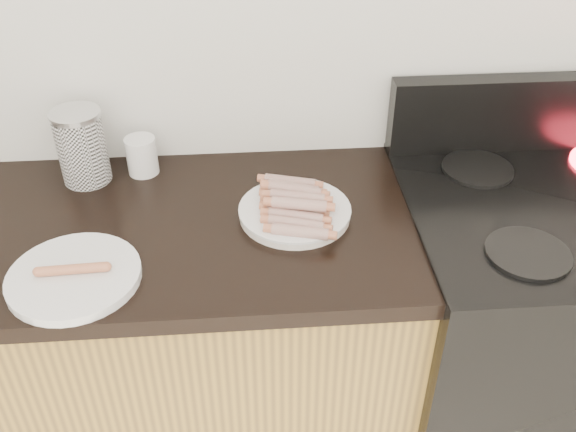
{
  "coord_description": "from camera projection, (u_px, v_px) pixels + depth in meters",
  "views": [
    {
      "loc": [
        0.02,
        0.5,
        1.78
      ],
      "look_at": [
        0.11,
        1.62,
        0.96
      ],
      "focal_mm": 40.0,
      "sensor_mm": 36.0,
      "label": 1
    }
  ],
  "objects": [
    {
      "name": "hotdog_pile",
      "position": [
        295.0,
        203.0,
        1.47
      ],
      "size": [
        0.13,
        0.26,
        0.05
      ],
      "rotation": [
        0.0,
        0.0,
        -0.31
      ],
      "color": "brown",
      "rests_on": "main_plate"
    },
    {
      "name": "side_plate",
      "position": [
        74.0,
        277.0,
        1.31
      ],
      "size": [
        0.35,
        0.35,
        0.02
      ],
      "primitive_type": "cylinder",
      "rotation": [
        0.0,
        0.0,
        0.35
      ],
      "color": "white",
      "rests_on": "counter_slab"
    },
    {
      "name": "stove",
      "position": [
        528.0,
        340.0,
        1.78
      ],
      "size": [
        0.76,
        0.65,
        0.91
      ],
      "color": "black",
      "rests_on": "floor"
    },
    {
      "name": "burner_near_left",
      "position": [
        528.0,
        253.0,
        1.36
      ],
      "size": [
        0.18,
        0.18,
        0.01
      ],
      "primitive_type": "cylinder",
      "color": "black",
      "rests_on": "stove"
    },
    {
      "name": "mug",
      "position": [
        142.0,
        156.0,
        1.62
      ],
      "size": [
        0.1,
        0.1,
        0.1
      ],
      "primitive_type": "cylinder",
      "rotation": [
        0.0,
        0.0,
        0.3
      ],
      "color": "white",
      "rests_on": "counter_slab"
    },
    {
      "name": "plain_sausages",
      "position": [
        72.0,
        269.0,
        1.3
      ],
      "size": [
        0.14,
        0.03,
        0.02
      ],
      "rotation": [
        0.0,
        0.0,
        0.04
      ],
      "color": "#CE5F39",
      "rests_on": "side_plate"
    },
    {
      "name": "stove_panel",
      "position": [
        533.0,
        112.0,
        1.68
      ],
      "size": [
        0.76,
        0.06,
        0.2
      ],
      "primitive_type": "cube",
      "color": "black",
      "rests_on": "stove"
    },
    {
      "name": "canister",
      "position": [
        82.0,
        147.0,
        1.57
      ],
      "size": [
        0.12,
        0.12,
        0.19
      ],
      "rotation": [
        0.0,
        0.0,
        0.05
      ],
      "color": "white",
      "rests_on": "counter_slab"
    },
    {
      "name": "burner_far_left",
      "position": [
        478.0,
        169.0,
        1.63
      ],
      "size": [
        0.18,
        0.18,
        0.01
      ],
      "primitive_type": "cylinder",
      "color": "black",
      "rests_on": "stove"
    },
    {
      "name": "main_plate",
      "position": [
        295.0,
        213.0,
        1.49
      ],
      "size": [
        0.34,
        0.34,
        0.02
      ],
      "primitive_type": "cylinder",
      "rotation": [
        0.0,
        0.0,
        -0.4
      ],
      "color": "white",
      "rests_on": "counter_slab"
    },
    {
      "name": "wall_back",
      "position": [
        229.0,
        4.0,
        1.49
      ],
      "size": [
        4.0,
        0.04,
        2.6
      ],
      "primitive_type": "cube",
      "color": "silver",
      "rests_on": "ground"
    }
  ]
}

